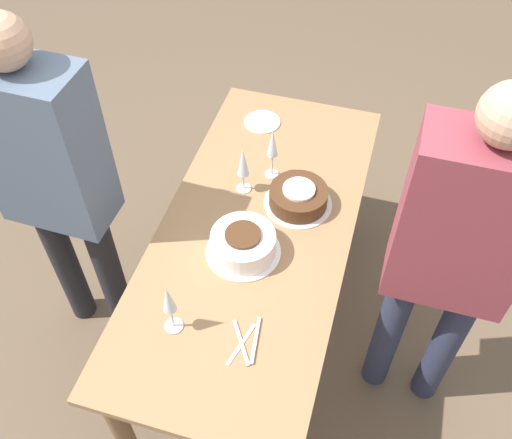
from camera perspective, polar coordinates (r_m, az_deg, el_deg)
The scene contains 11 objects.
ground_plane at distance 2.78m, azimuth 0.00°, elevation -10.91°, with size 12.00×12.00×0.00m, color brown.
dining_table at distance 2.25m, azimuth 0.00°, elevation -2.89°, with size 1.62×0.72×0.76m.
cake_center_white at distance 2.05m, azimuth -1.29°, elevation -2.44°, with size 0.28×0.28×0.10m.
cake_front_chocolate at distance 2.21m, azimuth 4.26°, elevation 2.25°, with size 0.27×0.27×0.09m.
wine_glass_near at distance 2.24m, azimuth 1.67°, elevation 7.45°, with size 0.06×0.06×0.24m.
wine_glass_far at distance 2.19m, azimuth -1.29°, elevation 5.63°, with size 0.06×0.06×0.21m.
wine_glass_extra at distance 1.81m, azimuth -8.71°, elevation -8.11°, with size 0.06×0.06×0.22m.
dessert_plate_right at distance 2.60m, azimuth 0.63°, elevation 9.73°, with size 0.16×0.16×0.01m.
fork_pile at distance 1.88m, azimuth -1.01°, elevation -12.17°, with size 0.19×0.11×0.01m.
person_cutting at distance 1.94m, azimuth 19.22°, elevation -2.85°, with size 0.22×0.40×1.59m.
person_watching at distance 2.19m, azimuth -19.70°, elevation 4.14°, with size 0.23×0.41×1.59m.
Camera 1 is at (-1.33, -0.39, 2.41)m, focal length 40.00 mm.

